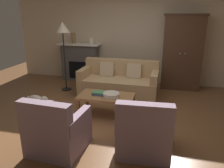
{
  "coord_description": "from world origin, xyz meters",
  "views": [
    {
      "loc": [
        1.01,
        -3.92,
        1.98
      ],
      "look_at": [
        -0.07,
        0.4,
        0.55
      ],
      "focal_mm": 35.42,
      "sensor_mm": 36.0,
      "label": 1
    }
  ],
  "objects_px": {
    "floor_lamp": "(63,31)",
    "dog": "(37,101)",
    "armoire": "(182,52)",
    "mantel_vase_cream": "(91,41)",
    "couch": "(119,83)",
    "mantel_vase_bronze": "(73,38)",
    "book_stack": "(99,93)",
    "armchair_near_left": "(57,132)",
    "fruit_bowl": "(111,95)",
    "armchair_near_right": "(144,133)",
    "coffee_table": "(106,98)",
    "fireplace": "(80,62)"
  },
  "relations": [
    {
      "from": "coffee_table",
      "to": "mantel_vase_bronze",
      "type": "height_order",
      "value": "mantel_vase_bronze"
    },
    {
      "from": "fruit_bowl",
      "to": "book_stack",
      "type": "height_order",
      "value": "fruit_bowl"
    },
    {
      "from": "mantel_vase_bronze",
      "to": "armchair_near_right",
      "type": "relative_size",
      "value": 0.35
    },
    {
      "from": "coffee_table",
      "to": "mantel_vase_bronze",
      "type": "bearing_deg",
      "value": 126.1
    },
    {
      "from": "coffee_table",
      "to": "mantel_vase_bronze",
      "type": "xyz_separation_m",
      "value": [
        -1.62,
        2.23,
        0.91
      ]
    },
    {
      "from": "mantel_vase_bronze",
      "to": "dog",
      "type": "bearing_deg",
      "value": -85.54
    },
    {
      "from": "fruit_bowl",
      "to": "floor_lamp",
      "type": "relative_size",
      "value": 0.18
    },
    {
      "from": "fireplace",
      "to": "armchair_near_left",
      "type": "bearing_deg",
      "value": -73.59
    },
    {
      "from": "floor_lamp",
      "to": "fireplace",
      "type": "bearing_deg",
      "value": 88.82
    },
    {
      "from": "armoire",
      "to": "armchair_near_right",
      "type": "bearing_deg",
      "value": -100.98
    },
    {
      "from": "coffee_table",
      "to": "mantel_vase_bronze",
      "type": "distance_m",
      "value": 2.9
    },
    {
      "from": "coffee_table",
      "to": "book_stack",
      "type": "bearing_deg",
      "value": -178.83
    },
    {
      "from": "couch",
      "to": "coffee_table",
      "type": "height_order",
      "value": "couch"
    },
    {
      "from": "armoire",
      "to": "coffee_table",
      "type": "distance_m",
      "value": 2.71
    },
    {
      "from": "couch",
      "to": "mantel_vase_bronze",
      "type": "xyz_separation_m",
      "value": [
        -1.62,
        1.03,
        0.96
      ]
    },
    {
      "from": "armoire",
      "to": "mantel_vase_cream",
      "type": "height_order",
      "value": "armoire"
    },
    {
      "from": "couch",
      "to": "coffee_table",
      "type": "bearing_deg",
      "value": -89.96
    },
    {
      "from": "mantel_vase_cream",
      "to": "floor_lamp",
      "type": "distance_m",
      "value": 1.12
    },
    {
      "from": "fireplace",
      "to": "fruit_bowl",
      "type": "relative_size",
      "value": 3.91
    },
    {
      "from": "mantel_vase_cream",
      "to": "dog",
      "type": "relative_size",
      "value": 0.32
    },
    {
      "from": "couch",
      "to": "mantel_vase_bronze",
      "type": "relative_size",
      "value": 6.18
    },
    {
      "from": "armchair_near_right",
      "to": "mantel_vase_bronze",
      "type": "bearing_deg",
      "value": 127.0
    },
    {
      "from": "coffee_table",
      "to": "book_stack",
      "type": "relative_size",
      "value": 4.31
    },
    {
      "from": "armchair_near_right",
      "to": "floor_lamp",
      "type": "distance_m",
      "value": 3.52
    },
    {
      "from": "couch",
      "to": "armchair_near_left",
      "type": "xyz_separation_m",
      "value": [
        -0.38,
        -2.57,
        -0.0
      ]
    },
    {
      "from": "mantel_vase_bronze",
      "to": "book_stack",
      "type": "bearing_deg",
      "value": -56.59
    },
    {
      "from": "armchair_near_right",
      "to": "floor_lamp",
      "type": "xyz_separation_m",
      "value": [
        -2.34,
        2.32,
        1.23
      ]
    },
    {
      "from": "book_stack",
      "to": "armchair_near_left",
      "type": "xyz_separation_m",
      "value": [
        -0.23,
        -1.37,
        -0.14
      ]
    },
    {
      "from": "book_stack",
      "to": "mantel_vase_cream",
      "type": "bearing_deg",
      "value": 112.22
    },
    {
      "from": "armoire",
      "to": "floor_lamp",
      "type": "distance_m",
      "value": 3.16
    },
    {
      "from": "mantel_vase_cream",
      "to": "dog",
      "type": "distance_m",
      "value": 2.66
    },
    {
      "from": "fireplace",
      "to": "floor_lamp",
      "type": "distance_m",
      "value": 1.41
    },
    {
      "from": "fireplace",
      "to": "couch",
      "type": "distance_m",
      "value": 1.8
    },
    {
      "from": "mantel_vase_bronze",
      "to": "armchair_near_left",
      "type": "bearing_deg",
      "value": -70.91
    },
    {
      "from": "armoire",
      "to": "couch",
      "type": "bearing_deg",
      "value": -147.34
    },
    {
      "from": "armoire",
      "to": "mantel_vase_bronze",
      "type": "relative_size",
      "value": 6.33
    },
    {
      "from": "fruit_bowl",
      "to": "mantel_vase_cream",
      "type": "relative_size",
      "value": 1.79
    },
    {
      "from": "coffee_table",
      "to": "armchair_near_left",
      "type": "relative_size",
      "value": 1.25
    },
    {
      "from": "coffee_table",
      "to": "armchair_near_left",
      "type": "height_order",
      "value": "armchair_near_left"
    },
    {
      "from": "floor_lamp",
      "to": "dog",
      "type": "bearing_deg",
      "value": -88.74
    },
    {
      "from": "armoire",
      "to": "mantel_vase_bronze",
      "type": "xyz_separation_m",
      "value": [
        -3.13,
        0.06,
        0.28
      ]
    },
    {
      "from": "coffee_table",
      "to": "floor_lamp",
      "type": "xyz_separation_m",
      "value": [
        -1.46,
        1.23,
        1.18
      ]
    },
    {
      "from": "armchair_near_left",
      "to": "dog",
      "type": "xyz_separation_m",
      "value": [
        -1.05,
        1.15,
        -0.07
      ]
    },
    {
      "from": "coffee_table",
      "to": "armchair_near_left",
      "type": "bearing_deg",
      "value": -105.44
    },
    {
      "from": "mantel_vase_bronze",
      "to": "fruit_bowl",
      "type": "bearing_deg",
      "value": -52.56
    },
    {
      "from": "fruit_bowl",
      "to": "armchair_near_right",
      "type": "height_order",
      "value": "armchair_near_right"
    },
    {
      "from": "book_stack",
      "to": "armchair_near_left",
      "type": "height_order",
      "value": "armchair_near_left"
    },
    {
      "from": "mantel_vase_cream",
      "to": "armoire",
      "type": "bearing_deg",
      "value": -1.34
    },
    {
      "from": "armchair_near_left",
      "to": "armchair_near_right",
      "type": "distance_m",
      "value": 1.28
    },
    {
      "from": "armchair_near_right",
      "to": "armoire",
      "type": "bearing_deg",
      "value": 79.02
    }
  ]
}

